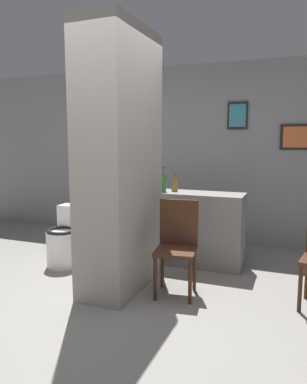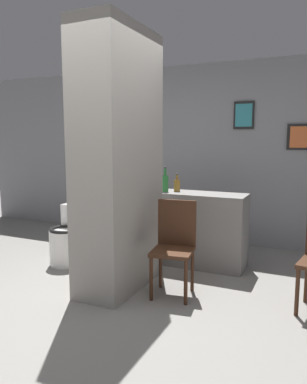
{
  "view_description": "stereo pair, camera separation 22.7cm",
  "coord_description": "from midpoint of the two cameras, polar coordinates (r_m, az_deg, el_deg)",
  "views": [
    {
      "loc": [
        1.55,
        -2.83,
        1.53
      ],
      "look_at": [
        0.08,
        0.94,
        0.95
      ],
      "focal_mm": 35.0,
      "sensor_mm": 36.0,
      "label": 1
    },
    {
      "loc": [
        1.76,
        -2.74,
        1.53
      ],
      "look_at": [
        0.08,
        0.94,
        0.95
      ],
      "focal_mm": 35.0,
      "sensor_mm": 36.0,
      "label": 2
    }
  ],
  "objects": [
    {
      "name": "toilet",
      "position": [
        4.72,
        -14.74,
        -7.1
      ],
      "size": [
        0.37,
        0.53,
        0.71
      ],
      "color": "white",
      "rests_on": "ground_plane"
    },
    {
      "name": "bottle_short",
      "position": [
        4.6,
        1.82,
        1.12
      ],
      "size": [
        0.08,
        0.08,
        0.23
      ],
      "color": "olive",
      "rests_on": "counter_shelf"
    },
    {
      "name": "wall_back",
      "position": [
        5.67,
        4.43,
        5.83
      ],
      "size": [
        8.0,
        0.09,
        2.6
      ],
      "color": "gray",
      "rests_on": "ground_plane"
    },
    {
      "name": "bottle_tall",
      "position": [
        4.56,
        0.02,
        1.47
      ],
      "size": [
        0.08,
        0.08,
        0.31
      ],
      "color": "#267233",
      "rests_on": "counter_shelf"
    },
    {
      "name": "pillar_center",
      "position": [
        3.78,
        -6.81,
        4.62
      ],
      "size": [
        0.53,
        1.08,
        2.6
      ],
      "color": "gray",
      "rests_on": "ground_plane"
    },
    {
      "name": "bicycle",
      "position": [
        5.27,
        -5.82,
        -5.14
      ],
      "size": [
        1.59,
        0.42,
        0.66
      ],
      "color": "black",
      "rests_on": "ground_plane"
    },
    {
      "name": "ground_plane",
      "position": [
        3.58,
        -8.85,
        -17.21
      ],
      "size": [
        14.0,
        14.0,
        0.0
      ],
      "primitive_type": "plane",
      "color": "gray"
    },
    {
      "name": "chair_near_pillar",
      "position": [
        3.72,
        1.84,
        -7.78
      ],
      "size": [
        0.44,
        0.44,
        0.92
      ],
      "rotation": [
        0.0,
        0.0,
        0.14
      ],
      "color": "#422616",
      "rests_on": "ground_plane"
    },
    {
      "name": "counter_shelf",
      "position": [
        4.62,
        3.7,
        -5.49
      ],
      "size": [
        1.37,
        0.44,
        0.89
      ],
      "color": "gray",
      "rests_on": "ground_plane"
    }
  ]
}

